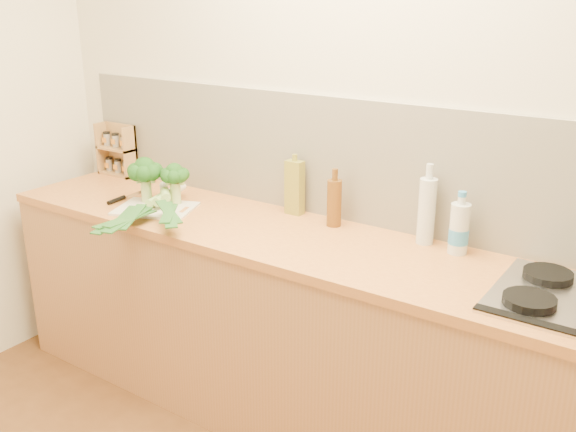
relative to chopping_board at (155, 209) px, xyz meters
name	(u,v)px	position (x,y,z in m)	size (l,w,h in m)	color
room_shell	(355,162)	(0.84, 0.38, 0.26)	(3.50, 3.50, 3.50)	beige
counter	(317,338)	(0.84, 0.09, -0.45)	(3.20, 0.62, 0.90)	#A67145
chopping_board	(155,209)	(0.00, 0.00, 0.00)	(0.35, 0.26, 0.01)	beige
broccoli_left	(145,172)	(-0.10, 0.05, 0.15)	(0.17, 0.17, 0.22)	#A5BF6F
broccoli_right	(175,176)	(0.03, 0.10, 0.14)	(0.14, 0.14, 0.20)	#A5BF6F
leek_front	(149,204)	(-0.01, -0.03, 0.03)	(0.23, 0.68, 0.04)	white
leek_mid	(157,202)	(0.04, -0.03, 0.05)	(0.25, 0.67, 0.04)	white
leek_back	(166,200)	(0.09, -0.02, 0.06)	(0.49, 0.45, 0.04)	white
chefs_knife	(121,199)	(-0.24, 0.01, 0.00)	(0.06, 0.28, 0.02)	silver
spice_rack	(118,153)	(-0.61, 0.33, 0.12)	(0.24, 0.09, 0.28)	#A88048
oil_tin	(295,187)	(0.57, 0.32, 0.12)	(0.08, 0.05, 0.28)	olive
glass_bottle	(427,210)	(1.20, 0.31, 0.13)	(0.07, 0.07, 0.33)	silver
amber_bottle	(334,202)	(0.80, 0.28, 0.10)	(0.06, 0.06, 0.25)	brown
water_bottle	(459,230)	(1.35, 0.29, 0.09)	(0.08, 0.08, 0.23)	silver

